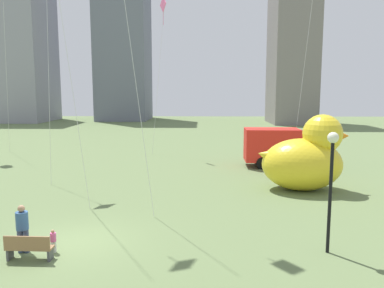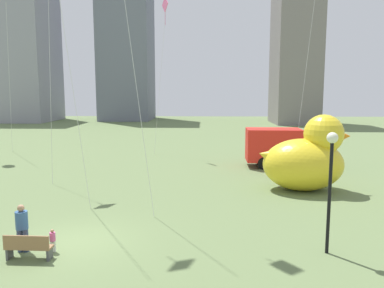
{
  "view_description": "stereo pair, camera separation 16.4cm",
  "coord_description": "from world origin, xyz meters",
  "px_view_note": "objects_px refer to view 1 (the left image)",
  "views": [
    {
      "loc": [
        4.7,
        -13.91,
        5.73
      ],
      "look_at": [
        4.28,
        3.26,
        3.31
      ],
      "focal_mm": 36.33,
      "sensor_mm": 36.0,
      "label": 1
    },
    {
      "loc": [
        4.86,
        -13.9,
        5.73
      ],
      "look_at": [
        4.28,
        3.26,
        3.31
      ],
      "focal_mm": 36.33,
      "sensor_mm": 36.0,
      "label": 2
    }
  ],
  "objects_px": {
    "park_bench": "(29,247)",
    "person_adult": "(22,226)",
    "person_child": "(53,240)",
    "kite_pink": "(163,12)",
    "giant_inflatable_duck": "(305,158)",
    "lamppost": "(332,168)",
    "box_truck": "(280,148)"
  },
  "relations": [
    {
      "from": "person_adult",
      "to": "kite_pink",
      "type": "bearing_deg",
      "value": 82.03
    },
    {
      "from": "person_adult",
      "to": "giant_inflatable_duck",
      "type": "bearing_deg",
      "value": 36.34
    },
    {
      "from": "lamppost",
      "to": "box_truck",
      "type": "relative_size",
      "value": 0.77
    },
    {
      "from": "person_child",
      "to": "box_truck",
      "type": "bearing_deg",
      "value": 54.88
    },
    {
      "from": "person_child",
      "to": "giant_inflatable_duck",
      "type": "distance_m",
      "value": 14.41
    },
    {
      "from": "park_bench",
      "to": "kite_pink",
      "type": "xyz_separation_m",
      "value": [
        2.47,
        21.82,
        11.77
      ]
    },
    {
      "from": "person_child",
      "to": "lamppost",
      "type": "xyz_separation_m",
      "value": [
        9.71,
        0.24,
        2.58
      ]
    },
    {
      "from": "box_truck",
      "to": "park_bench",
      "type": "bearing_deg",
      "value": -125.36
    },
    {
      "from": "park_bench",
      "to": "person_adult",
      "type": "bearing_deg",
      "value": 126.65
    },
    {
      "from": "giant_inflatable_duck",
      "to": "lamppost",
      "type": "xyz_separation_m",
      "value": [
        -1.46,
        -8.75,
        1.19
      ]
    },
    {
      "from": "giant_inflatable_duck",
      "to": "box_truck",
      "type": "bearing_deg",
      "value": 90.61
    },
    {
      "from": "lamppost",
      "to": "box_truck",
      "type": "height_order",
      "value": "lamppost"
    },
    {
      "from": "person_adult",
      "to": "box_truck",
      "type": "relative_size",
      "value": 0.31
    },
    {
      "from": "person_adult",
      "to": "kite_pink",
      "type": "xyz_separation_m",
      "value": [
        2.96,
        21.16,
        11.29
      ]
    },
    {
      "from": "park_bench",
      "to": "person_child",
      "type": "height_order",
      "value": "park_bench"
    },
    {
      "from": "lamppost",
      "to": "box_truck",
      "type": "xyz_separation_m",
      "value": [
        1.39,
        15.55,
        -1.6
      ]
    },
    {
      "from": "park_bench",
      "to": "kite_pink",
      "type": "bearing_deg",
      "value": 83.53
    },
    {
      "from": "person_child",
      "to": "giant_inflatable_duck",
      "type": "relative_size",
      "value": 0.16
    },
    {
      "from": "person_child",
      "to": "box_truck",
      "type": "distance_m",
      "value": 19.32
    },
    {
      "from": "park_bench",
      "to": "box_truck",
      "type": "bearing_deg",
      "value": 54.64
    },
    {
      "from": "kite_pink",
      "to": "box_truck",
      "type": "bearing_deg",
      "value": -30.22
    },
    {
      "from": "lamppost",
      "to": "kite_pink",
      "type": "xyz_separation_m",
      "value": [
        -7.81,
        20.91,
        9.21
      ]
    },
    {
      "from": "person_child",
      "to": "box_truck",
      "type": "height_order",
      "value": "box_truck"
    },
    {
      "from": "person_adult",
      "to": "box_truck",
      "type": "distance_m",
      "value": 19.95
    },
    {
      "from": "person_child",
      "to": "kite_pink",
      "type": "bearing_deg",
      "value": 84.87
    },
    {
      "from": "kite_pink",
      "to": "person_adult",
      "type": "bearing_deg",
      "value": -97.97
    },
    {
      "from": "person_child",
      "to": "giant_inflatable_duck",
      "type": "bearing_deg",
      "value": 38.81
    },
    {
      "from": "box_truck",
      "to": "person_adult",
      "type": "bearing_deg",
      "value": -127.6
    },
    {
      "from": "person_adult",
      "to": "giant_inflatable_duck",
      "type": "relative_size",
      "value": 0.33
    },
    {
      "from": "park_bench",
      "to": "person_child",
      "type": "xyz_separation_m",
      "value": [
        0.58,
        0.68,
        -0.01
      ]
    },
    {
      "from": "lamppost",
      "to": "park_bench",
      "type": "bearing_deg",
      "value": -174.93
    },
    {
      "from": "park_bench",
      "to": "person_adult",
      "type": "relative_size",
      "value": 0.91
    }
  ]
}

